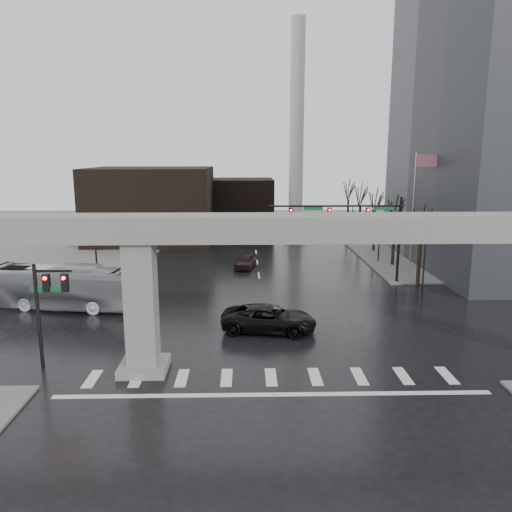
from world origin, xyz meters
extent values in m
plane|color=black|center=(0.00, 0.00, 0.00)|extent=(160.00, 160.00, 0.00)
cube|color=slate|center=(26.00, 36.00, 0.07)|extent=(28.00, 36.00, 0.15)
cube|color=slate|center=(-26.00, 36.00, 0.07)|extent=(28.00, 36.00, 0.15)
cube|color=gray|center=(0.00, 0.00, 8.00)|extent=(48.00, 2.20, 1.40)
cube|color=gray|center=(-7.00, 0.00, 3.65)|extent=(1.60, 1.60, 7.30)
cube|color=gray|center=(-7.00, 0.00, 0.25)|extent=(2.60, 2.60, 0.50)
cube|color=black|center=(-14.00, 42.00, 5.00)|extent=(16.00, 14.00, 10.00)
cube|color=black|center=(-2.00, 52.00, 4.00)|extent=(10.00, 10.00, 8.00)
cylinder|color=white|center=(6.00, 46.00, 15.00)|extent=(2.00, 2.00, 30.00)
cylinder|color=gray|center=(6.00, 46.00, 0.60)|extent=(3.60, 3.60, 1.20)
cylinder|color=black|center=(12.80, 18.80, 4.00)|extent=(0.24, 0.24, 8.00)
cylinder|color=black|center=(6.80, 18.80, 7.20)|extent=(12.00, 0.18, 0.18)
cube|color=black|center=(9.80, 18.80, 6.55)|extent=(0.35, 0.30, 1.00)
cube|color=black|center=(6.30, 18.80, 6.55)|extent=(0.35, 0.30, 1.00)
cube|color=black|center=(2.80, 18.80, 6.55)|extent=(0.35, 0.30, 1.00)
sphere|color=#FF0C05|center=(9.80, 18.62, 6.85)|extent=(0.20, 0.20, 0.20)
cube|color=#0D602D|center=(11.30, 18.80, 7.00)|extent=(1.80, 0.05, 0.35)
cube|color=#0D602D|center=(4.80, 18.80, 7.00)|extent=(1.80, 0.05, 0.35)
cylinder|color=black|center=(-12.80, 0.50, 3.00)|extent=(0.20, 0.20, 6.00)
cylinder|color=black|center=(-11.80, 0.50, 5.60)|extent=(2.00, 0.14, 0.14)
cube|color=black|center=(-12.20, 0.50, 4.95)|extent=(0.35, 0.30, 1.00)
cube|color=black|center=(-11.20, 0.50, 4.95)|extent=(0.35, 0.30, 1.00)
cube|color=#0D602D|center=(-12.30, 0.50, 4.60)|extent=(1.60, 0.05, 0.30)
cylinder|color=silver|center=(15.00, 22.00, 6.00)|extent=(0.12, 0.12, 12.00)
cube|color=red|center=(16.00, 22.00, 11.20)|extent=(2.00, 0.03, 1.20)
cylinder|color=black|center=(13.50, 14.00, 2.40)|extent=(0.14, 0.14, 4.80)
cube|color=black|center=(13.50, 14.00, 4.75)|extent=(0.90, 0.06, 0.06)
sphere|color=silver|center=(13.05, 14.00, 4.95)|extent=(0.32, 0.32, 0.32)
sphere|color=silver|center=(13.95, 14.00, 4.95)|extent=(0.32, 0.32, 0.32)
cylinder|color=black|center=(13.50, 28.00, 2.40)|extent=(0.14, 0.14, 4.80)
cube|color=black|center=(13.50, 28.00, 4.75)|extent=(0.90, 0.06, 0.06)
sphere|color=silver|center=(13.05, 28.00, 4.95)|extent=(0.32, 0.32, 0.32)
sphere|color=silver|center=(13.95, 28.00, 4.95)|extent=(0.32, 0.32, 0.32)
cylinder|color=black|center=(13.50, 42.00, 2.40)|extent=(0.14, 0.14, 4.80)
cube|color=black|center=(13.50, 42.00, 4.75)|extent=(0.90, 0.06, 0.06)
sphere|color=silver|center=(13.05, 42.00, 4.95)|extent=(0.32, 0.32, 0.32)
sphere|color=silver|center=(13.95, 42.00, 4.95)|extent=(0.32, 0.32, 0.32)
cylinder|color=black|center=(-13.50, 14.00, 2.40)|extent=(0.14, 0.14, 4.80)
cube|color=black|center=(-13.50, 14.00, 4.75)|extent=(0.90, 0.06, 0.06)
sphere|color=silver|center=(-13.95, 14.00, 4.95)|extent=(0.32, 0.32, 0.32)
sphere|color=silver|center=(-13.05, 14.00, 4.95)|extent=(0.32, 0.32, 0.32)
cylinder|color=black|center=(-13.50, 28.00, 2.40)|extent=(0.14, 0.14, 4.80)
cube|color=black|center=(-13.50, 28.00, 4.75)|extent=(0.90, 0.06, 0.06)
sphere|color=silver|center=(-13.95, 28.00, 4.95)|extent=(0.32, 0.32, 0.32)
sphere|color=silver|center=(-13.05, 28.00, 4.95)|extent=(0.32, 0.32, 0.32)
cylinder|color=black|center=(-13.50, 42.00, 2.40)|extent=(0.14, 0.14, 4.80)
cube|color=black|center=(-13.50, 42.00, 4.75)|extent=(0.90, 0.06, 0.06)
sphere|color=silver|center=(-13.95, 42.00, 4.95)|extent=(0.32, 0.32, 0.32)
sphere|color=silver|center=(-13.05, 42.00, 4.95)|extent=(0.32, 0.32, 0.32)
cylinder|color=black|center=(14.50, 18.00, 2.27)|extent=(0.34, 0.34, 4.55)
cylinder|color=black|center=(14.50, 18.00, 6.01)|extent=(0.12, 1.52, 2.98)
cylinder|color=black|center=(15.00, 18.25, 5.78)|extent=(0.83, 1.14, 2.51)
cylinder|color=black|center=(14.50, 26.00, 2.33)|extent=(0.34, 0.34, 4.66)
cylinder|color=black|center=(14.50, 26.00, 6.15)|extent=(0.12, 1.55, 3.05)
cylinder|color=black|center=(15.00, 26.25, 5.91)|extent=(0.85, 1.16, 2.57)
cylinder|color=black|center=(14.50, 34.00, 2.38)|extent=(0.34, 0.34, 4.76)
cylinder|color=black|center=(14.50, 34.00, 6.29)|extent=(0.12, 1.59, 3.11)
cylinder|color=black|center=(15.00, 34.25, 6.05)|extent=(0.86, 1.18, 2.62)
cylinder|color=black|center=(14.50, 42.00, 2.43)|extent=(0.34, 0.34, 4.87)
cylinder|color=black|center=(14.50, 42.00, 6.43)|extent=(0.12, 1.62, 3.18)
cylinder|color=black|center=(15.00, 42.25, 6.18)|extent=(0.88, 1.20, 2.68)
cylinder|color=black|center=(14.50, 50.00, 2.48)|extent=(0.34, 0.34, 4.97)
cylinder|color=black|center=(14.50, 50.00, 6.57)|extent=(0.12, 1.65, 3.25)
cylinder|color=black|center=(15.00, 50.25, 6.31)|extent=(0.89, 1.23, 2.74)
imported|color=black|center=(0.24, 6.13, 0.89)|extent=(6.76, 3.87, 1.78)
imported|color=#B7B8BD|center=(-15.65, 11.69, 1.70)|extent=(12.53, 5.05, 3.40)
imported|color=black|center=(-1.33, 25.18, 0.75)|extent=(2.59, 4.66, 1.50)
camera|label=1|loc=(-1.39, -26.03, 11.85)|focal=35.00mm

